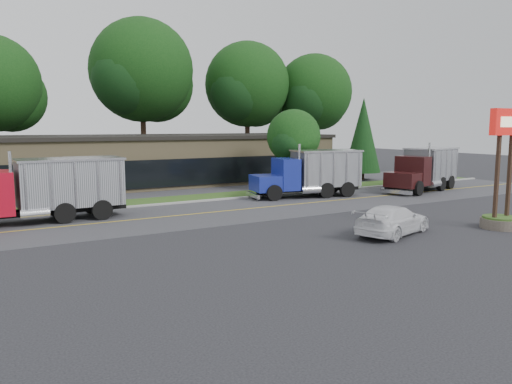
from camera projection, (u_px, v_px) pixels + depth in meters
ground at (301, 243)px, 21.94m from camera, size 140.00×140.00×0.00m
road at (212, 212)px, 29.62m from camera, size 60.00×8.00×0.02m
center_line at (212, 212)px, 29.62m from camera, size 60.00×0.12×0.01m
curb at (185, 203)px, 33.21m from camera, size 60.00×0.30×0.12m
grass_verge at (175, 200)px, 34.75m from camera, size 60.00×3.40×0.03m
far_parking at (152, 192)px, 39.02m from camera, size 60.00×7.00×0.02m
strip_mall at (151, 161)px, 44.89m from camera, size 32.00×12.00×4.00m
bilo_sign at (502, 188)px, 24.82m from camera, size 2.20×1.90×5.95m
tree_far_c at (143, 76)px, 51.84m from camera, size 11.33×10.66×16.16m
tree_far_d at (248, 89)px, 57.13m from camera, size 10.26×9.66×14.64m
tree_far_e at (314, 96)px, 59.52m from camera, size 9.52×8.96×13.59m
evergreen_right at (363, 135)px, 46.82m from camera, size 3.41×3.41×7.75m
tree_verge at (294, 139)px, 39.32m from camera, size 4.50×4.24×6.42m
dump_truck_red at (46, 188)px, 26.61m from camera, size 9.42×2.84×3.36m
dump_truck_blue at (312, 172)px, 36.10m from camera, size 8.25×4.04×3.36m
dump_truck_maroon at (425, 168)px, 39.54m from camera, size 8.16×4.48×3.36m
rally_car at (393, 220)px, 23.57m from camera, size 5.15×3.31×1.39m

